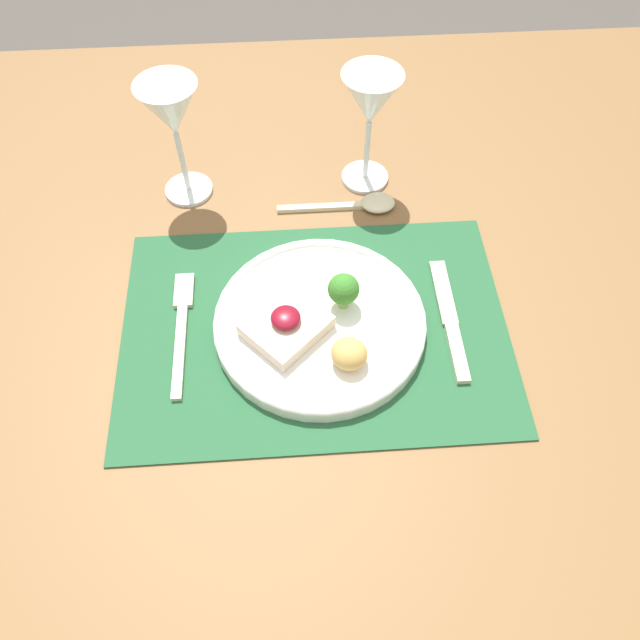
% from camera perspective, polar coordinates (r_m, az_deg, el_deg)
% --- Properties ---
extents(ground_plane, '(8.00, 8.00, 0.00)m').
position_cam_1_polar(ground_plane, '(1.48, -0.26, -17.66)').
color(ground_plane, '#4C4742').
extents(dining_table, '(1.30, 1.28, 0.77)m').
position_cam_1_polar(dining_table, '(0.85, -0.44, -3.93)').
color(dining_table, brown).
rests_on(dining_table, ground_plane).
extents(placemat, '(0.48, 0.33, 0.00)m').
position_cam_1_polar(placemat, '(0.78, -0.48, -0.74)').
color(placemat, '#235633').
rests_on(placemat, dining_table).
extents(dinner_plate, '(0.26, 0.26, 0.07)m').
position_cam_1_polar(dinner_plate, '(0.76, -0.09, -0.35)').
color(dinner_plate, white).
rests_on(dinner_plate, placemat).
extents(fork, '(0.02, 0.18, 0.01)m').
position_cam_1_polar(fork, '(0.79, -12.53, -0.32)').
color(fork, beige).
rests_on(fork, placemat).
extents(knife, '(0.02, 0.18, 0.01)m').
position_cam_1_polar(knife, '(0.79, 11.91, -0.59)').
color(knife, beige).
rests_on(knife, placemat).
extents(spoon, '(0.17, 0.04, 0.01)m').
position_cam_1_polar(spoon, '(0.91, 4.07, 10.55)').
color(spoon, beige).
rests_on(spoon, dining_table).
extents(wine_glass_near, '(0.08, 0.08, 0.18)m').
position_cam_1_polar(wine_glass_near, '(0.88, 4.64, 19.03)').
color(wine_glass_near, white).
rests_on(wine_glass_near, dining_table).
extents(wine_glass_far, '(0.08, 0.08, 0.18)m').
position_cam_1_polar(wine_glass_far, '(0.87, -13.40, 17.75)').
color(wine_glass_far, white).
rests_on(wine_glass_far, dining_table).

